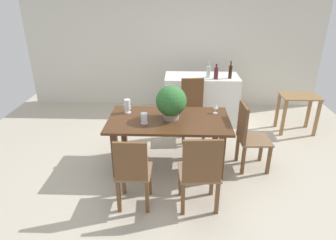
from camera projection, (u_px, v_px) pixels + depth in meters
name	position (u px, v px, depth m)	size (l,w,h in m)	color
ground_plane	(169.00, 163.00, 4.52)	(7.04, 7.04, 0.00)	#BCB29E
back_wall	(173.00, 47.00, 6.36)	(6.40, 0.10, 2.60)	beige
dining_table	(169.00, 127.00, 4.20)	(1.72, 0.97, 0.77)	#4C2D19
chair_foot_end	(248.00, 134.00, 4.20)	(0.46, 0.45, 1.01)	brown
chair_near_left	(133.00, 171.00, 3.39)	(0.41, 0.42, 0.95)	brown
chair_far_right	(192.00, 107.00, 5.10)	(0.45, 0.45, 1.07)	brown
chair_near_right	(200.00, 171.00, 3.34)	(0.51, 0.46, 1.00)	brown
flower_centerpiece	(171.00, 102.00, 4.05)	(0.43, 0.43, 0.49)	gray
crystal_vase_left	(127.00, 105.00, 4.32)	(0.10, 0.10, 0.21)	silver
crystal_vase_center_near	(144.00, 118.00, 3.98)	(0.09, 0.09, 0.15)	silver
wine_glass	(216.00, 107.00, 4.31)	(0.07, 0.07, 0.14)	silver
kitchen_counter	(201.00, 99.00, 5.79)	(1.41, 0.70, 0.94)	white
wine_bottle_amber	(216.00, 73.00, 5.37)	(0.08, 0.08, 0.28)	#511E28
wine_bottle_tall	(208.00, 71.00, 5.46)	(0.07, 0.07, 0.29)	#B2BFB7
wine_bottle_dark	(230.00, 72.00, 5.40)	(0.06, 0.06, 0.32)	black
side_table	(298.00, 105.00, 5.33)	(0.67, 0.45, 0.71)	olive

